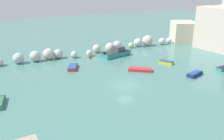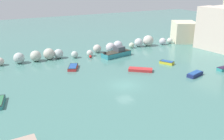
% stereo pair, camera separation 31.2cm
% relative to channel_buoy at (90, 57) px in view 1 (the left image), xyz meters
% --- Properties ---
extents(cove_water, '(160.00, 160.00, 0.00)m').
position_rel_channel_buoy_xyz_m(cove_water, '(-0.52, -15.51, -0.30)').
color(cove_water, '#497E76').
rests_on(cove_water, ground).
extents(cliff_headland_right, '(19.60, 18.16, 10.51)m').
position_rel_channel_buoy_xyz_m(cliff_headland_right, '(32.47, -4.92, 4.43)').
color(cliff_headland_right, beige).
rests_on(cliff_headland_right, ground).
extents(rock_breakwater, '(46.18, 3.86, 2.57)m').
position_rel_channel_buoy_xyz_m(rock_breakwater, '(0.30, 2.81, 0.73)').
color(rock_breakwater, beige).
rests_on(rock_breakwater, ground).
extents(channel_buoy, '(0.59, 0.59, 0.59)m').
position_rel_channel_buoy_xyz_m(channel_buoy, '(0.00, 0.00, 0.00)').
color(channel_buoy, red).
rests_on(channel_buoy, cove_water).
extents(moored_boat_0, '(6.71, 3.63, 2.03)m').
position_rel_channel_buoy_xyz_m(moored_boat_0, '(5.52, -1.24, 0.41)').
color(moored_boat_0, teal).
rests_on(moored_boat_0, cove_water).
extents(moored_boat_1, '(2.40, 2.89, 0.57)m').
position_rel_channel_buoy_xyz_m(moored_boat_1, '(11.73, -10.18, -0.00)').
color(moored_boat_1, gold).
rests_on(moored_boat_1, cove_water).
extents(moored_boat_4, '(3.44, 2.05, 0.67)m').
position_rel_channel_buoy_xyz_m(moored_boat_4, '(11.90, -17.44, 0.03)').
color(moored_boat_4, navy).
rests_on(moored_boat_4, cove_water).
extents(moored_boat_5, '(4.22, 3.71, 0.49)m').
position_rel_channel_buoy_xyz_m(moored_boat_5, '(5.01, -11.26, -0.05)').
color(moored_boat_5, red).
rests_on(moored_boat_5, cove_water).
extents(moored_boat_6, '(2.26, 1.24, 0.58)m').
position_rel_channel_buoy_xyz_m(moored_boat_6, '(18.49, -17.63, -0.01)').
color(moored_boat_6, teal).
rests_on(moored_boat_6, cove_water).
extents(moored_boat_7, '(2.84, 3.72, 0.55)m').
position_rel_channel_buoy_xyz_m(moored_boat_7, '(-5.31, -4.68, -0.01)').
color(moored_boat_7, red).
rests_on(moored_boat_7, cove_water).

